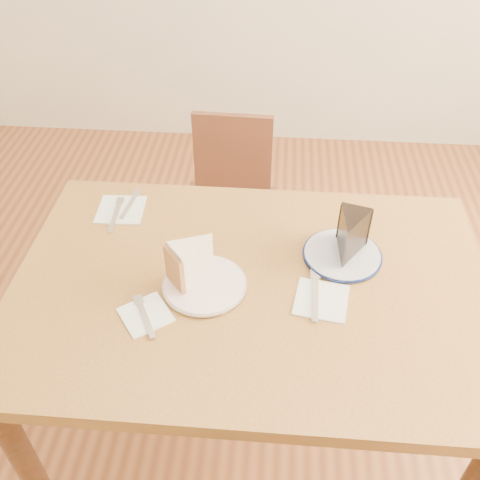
# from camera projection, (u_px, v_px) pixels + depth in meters

# --- Properties ---
(ground) EXTENTS (4.00, 4.00, 0.00)m
(ground) POSITION_uv_depth(u_px,v_px,m) (248.00, 435.00, 1.83)
(ground) COLOR #522B16
(ground) RESTS_ON ground
(table) EXTENTS (1.20, 0.80, 0.75)m
(table) POSITION_uv_depth(u_px,v_px,m) (251.00, 309.00, 1.40)
(table) COLOR brown
(table) RESTS_ON ground
(chair_far) EXTENTS (0.38, 0.38, 0.74)m
(chair_far) POSITION_uv_depth(u_px,v_px,m) (229.00, 203.00, 2.13)
(chair_far) COLOR #391C11
(chair_far) RESTS_ON ground
(plate_cream) EXTENTS (0.20, 0.20, 0.01)m
(plate_cream) POSITION_uv_depth(u_px,v_px,m) (205.00, 285.00, 1.32)
(plate_cream) COLOR white
(plate_cream) RESTS_ON table
(plate_navy) EXTENTS (0.20, 0.20, 0.01)m
(plate_navy) POSITION_uv_depth(u_px,v_px,m) (342.00, 255.00, 1.40)
(plate_navy) COLOR silver
(plate_navy) RESTS_ON table
(carrot_cake) EXTENTS (0.13, 0.12, 0.10)m
(carrot_cake) POSITION_uv_depth(u_px,v_px,m) (195.00, 261.00, 1.30)
(carrot_cake) COLOR #F7E6CC
(carrot_cake) RESTS_ON plate_cream
(chocolate_cake) EXTENTS (0.11, 0.13, 0.11)m
(chocolate_cake) POSITION_uv_depth(u_px,v_px,m) (349.00, 238.00, 1.36)
(chocolate_cake) COLOR black
(chocolate_cake) RESTS_ON plate_navy
(napkin_cream) EXTENTS (0.15, 0.15, 0.00)m
(napkin_cream) POSITION_uv_depth(u_px,v_px,m) (146.00, 315.00, 1.25)
(napkin_cream) COLOR white
(napkin_cream) RESTS_ON table
(napkin_navy) EXTENTS (0.14, 0.14, 0.00)m
(napkin_navy) POSITION_uv_depth(u_px,v_px,m) (321.00, 300.00, 1.29)
(napkin_navy) COLOR white
(napkin_navy) RESTS_ON table
(napkin_spare) EXTENTS (0.14, 0.14, 0.00)m
(napkin_spare) POSITION_uv_depth(u_px,v_px,m) (121.00, 210.00, 1.56)
(napkin_spare) COLOR white
(napkin_spare) RESTS_ON table
(fork_cream) EXTENTS (0.08, 0.13, 0.00)m
(fork_cream) POSITION_uv_depth(u_px,v_px,m) (145.00, 316.00, 1.24)
(fork_cream) COLOR silver
(fork_cream) RESTS_ON napkin_cream
(knife_navy) EXTENTS (0.02, 0.17, 0.00)m
(knife_navy) POSITION_uv_depth(u_px,v_px,m) (315.00, 295.00, 1.30)
(knife_navy) COLOR silver
(knife_navy) RESTS_ON napkin_navy
(fork_spare) EXTENTS (0.03, 0.14, 0.00)m
(fork_spare) POSITION_uv_depth(u_px,v_px,m) (130.00, 205.00, 1.57)
(fork_spare) COLOR silver
(fork_spare) RESTS_ON napkin_spare
(knife_spare) EXTENTS (0.02, 0.16, 0.00)m
(knife_spare) POSITION_uv_depth(u_px,v_px,m) (116.00, 215.00, 1.53)
(knife_spare) COLOR silver
(knife_spare) RESTS_ON napkin_spare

